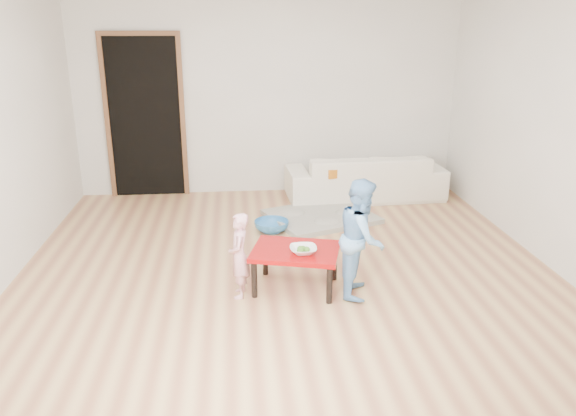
{
  "coord_description": "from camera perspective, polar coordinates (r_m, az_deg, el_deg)",
  "views": [
    {
      "loc": [
        -0.45,
        -4.91,
        2.26
      ],
      "look_at": [
        0.0,
        -0.2,
        0.65
      ],
      "focal_mm": 35.0,
      "sensor_mm": 36.0,
      "label": 1
    }
  ],
  "objects": [
    {
      "name": "basin",
      "position": [
        6.25,
        -1.68,
        -1.84
      ],
      "size": [
        0.38,
        0.38,
        0.12
      ],
      "primitive_type": "imported",
      "color": "#3178B9",
      "rests_on": "floor"
    },
    {
      "name": "bowl",
      "position": [
        4.76,
        1.56,
        -4.27
      ],
      "size": [
        0.23,
        0.23,
        0.06
      ],
      "primitive_type": "imported",
      "color": "white",
      "rests_on": "red_table"
    },
    {
      "name": "doorway",
      "position": [
        7.58,
        -14.28,
        8.82
      ],
      "size": [
        1.02,
        0.08,
        2.11
      ],
      "primitive_type": null,
      "color": "brown",
      "rests_on": "back_wall"
    },
    {
      "name": "sofa",
      "position": [
        7.43,
        7.79,
        3.25
      ],
      "size": [
        2.05,
        0.88,
        0.59
      ],
      "primitive_type": "imported",
      "rotation": [
        0.0,
        0.0,
        3.19
      ],
      "color": "white",
      "rests_on": "floor"
    },
    {
      "name": "right_wall",
      "position": [
        5.81,
        25.38,
        7.48
      ],
      "size": [
        0.02,
        5.0,
        2.6
      ],
      "primitive_type": "cube",
      "color": "beige",
      "rests_on": "floor"
    },
    {
      "name": "broccoli",
      "position": [
        4.76,
        1.56,
        -4.27
      ],
      "size": [
        0.12,
        0.12,
        0.06
      ],
      "primitive_type": null,
      "color": "#2D5919",
      "rests_on": "red_table"
    },
    {
      "name": "child_pink",
      "position": [
        4.73,
        -4.98,
        -4.83
      ],
      "size": [
        0.19,
        0.28,
        0.74
      ],
      "primitive_type": "imported",
      "rotation": [
        0.0,
        0.0,
        -1.62
      ],
      "color": "#E86A82",
      "rests_on": "floor"
    },
    {
      "name": "red_table",
      "position": [
        4.92,
        0.78,
        -6.18
      ],
      "size": [
        0.86,
        0.73,
        0.37
      ],
      "primitive_type": null,
      "rotation": [
        0.0,
        0.0,
        -0.26
      ],
      "color": "#9A0809",
      "rests_on": "floor"
    },
    {
      "name": "cushion",
      "position": [
        7.11,
        5.06,
        3.89
      ],
      "size": [
        0.5,
        0.47,
        0.11
      ],
      "primitive_type": "cube",
      "rotation": [
        0.0,
        0.0,
        0.29
      ],
      "color": "orange",
      "rests_on": "sofa"
    },
    {
      "name": "back_wall",
      "position": [
        7.49,
        -2.01,
        11.39
      ],
      "size": [
        5.0,
        0.02,
        2.6
      ],
      "primitive_type": "cube",
      "color": "beige",
      "rests_on": "floor"
    },
    {
      "name": "child_blue",
      "position": [
        4.76,
        7.51,
        -2.99
      ],
      "size": [
        0.5,
        0.58,
        1.02
      ],
      "primitive_type": "imported",
      "rotation": [
        0.0,
        0.0,
        1.3
      ],
      "color": "#64B7E9",
      "rests_on": "floor"
    },
    {
      "name": "floor",
      "position": [
        5.43,
        -0.2,
        -5.84
      ],
      "size": [
        5.0,
        5.0,
        0.01
      ],
      "primitive_type": "cube",
      "color": "#A36746",
      "rests_on": "ground"
    },
    {
      "name": "blanket",
      "position": [
        6.65,
        3.37,
        -0.87
      ],
      "size": [
        1.42,
        1.31,
        0.06
      ],
      "primitive_type": null,
      "rotation": [
        0.0,
        0.0,
        0.37
      ],
      "color": "#9C998A",
      "rests_on": "floor"
    }
  ]
}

